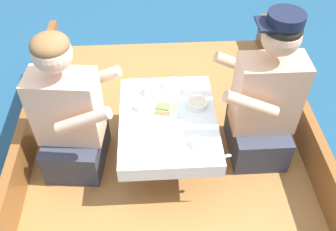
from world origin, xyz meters
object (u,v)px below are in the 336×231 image
Objects in this scene: coffee_cup_port at (150,89)px; tin_can at (140,106)px; person_port at (70,117)px; person_starboard at (264,103)px; coffee_cup_starboard at (196,142)px; sandwich at (164,108)px.

tin_can is at bearing -112.88° from coffee_cup_port.
person_starboard reaches higher than person_port.
person_starboard reaches higher than coffee_cup_port.
tin_can is at bearing -4.94° from person_starboard.
coffee_cup_port is at bearing 33.06° from person_port.
coffee_cup_port is 1.60× the size of tin_can.
coffee_cup_port is (-0.71, 0.22, -0.04)m from person_starboard.
coffee_cup_starboard is at bearing -44.89° from tin_can.
sandwich is 1.16× the size of coffee_cup_starboard.
tin_can is (-0.15, 0.04, -0.00)m from sandwich.
sandwich reaches higher than coffee_cup_starboard.
person_starboard is 9.92× the size of sandwich.
sandwich is at bearing -66.70° from coffee_cup_port.
sandwich reaches higher than tin_can.
person_port is 0.79m from coffee_cup_starboard.
person_port is at bearing -174.20° from sandwich.
person_port is 9.29× the size of sandwich.
person_starboard is at bearing -4.87° from tin_can.
coffee_cup_port is at bearing 118.36° from coffee_cup_starboard.
coffee_cup_port is 0.55m from coffee_cup_starboard.
coffee_cup_starboard is (0.18, -0.29, -0.00)m from sandwich.
person_port is at bearing 163.29° from coffee_cup_starboard.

